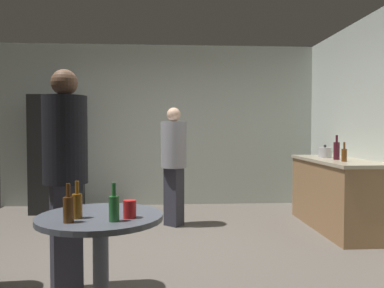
{
  "coord_description": "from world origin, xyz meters",
  "views": [
    {
      "loc": [
        0.11,
        -3.91,
        1.28
      ],
      "look_at": [
        0.39,
        0.44,
        1.12
      ],
      "focal_mm": 35.9,
      "sensor_mm": 36.0,
      "label": 1
    }
  ],
  "objects": [
    {
      "name": "wall_back",
      "position": [
        0.0,
        2.63,
        1.35
      ],
      "size": [
        5.32,
        0.06,
        2.7
      ],
      "primitive_type": "cube",
      "color": "beige",
      "rests_on": "ground_plane"
    },
    {
      "name": "beer_bottle_amber",
      "position": [
        -0.44,
        -1.53,
        0.82
      ],
      "size": [
        0.06,
        0.06,
        0.23
      ],
      "color": "#8C5919",
      "rests_on": "foreground_table"
    },
    {
      "name": "beer_bottle_on_counter",
      "position": [
        2.2,
        0.5,
        0.98
      ],
      "size": [
        0.06,
        0.06,
        0.23
      ],
      "color": "#593314",
      "rests_on": "kitchen_counter"
    },
    {
      "name": "ground_plane",
      "position": [
        0.0,
        0.0,
        -0.05
      ],
      "size": [
        5.2,
        5.2,
        0.1
      ],
      "primitive_type": "cube",
      "color": "#5B544C"
    },
    {
      "name": "beer_bottle_brown",
      "position": [
        -0.47,
        -1.64,
        0.82
      ],
      "size": [
        0.06,
        0.06,
        0.23
      ],
      "color": "#593314",
      "rests_on": "foreground_table"
    },
    {
      "name": "kettle",
      "position": [
        2.23,
        1.13,
        0.97
      ],
      "size": [
        0.24,
        0.17,
        0.18
      ],
      "color": "#B2B2B7",
      "rests_on": "kitchen_counter"
    },
    {
      "name": "wine_bottle_on_counter",
      "position": [
        2.23,
        0.78,
        1.02
      ],
      "size": [
        0.08,
        0.08,
        0.31
      ],
      "color": "#3F141E",
      "rests_on": "kitchen_counter"
    },
    {
      "name": "kitchen_counter",
      "position": [
        2.28,
        0.86,
        0.45
      ],
      "size": [
        0.64,
        1.73,
        0.9
      ],
      "color": "olive",
      "rests_on": "ground_plane"
    },
    {
      "name": "refrigerator",
      "position": [
        -1.61,
        2.2,
        0.9
      ],
      "size": [
        0.7,
        0.68,
        1.8
      ],
      "color": "black",
      "rests_on": "ground_plane"
    },
    {
      "name": "person_in_gray_shirt",
      "position": [
        0.19,
        1.17,
        0.91
      ],
      "size": [
        0.48,
        0.48,
        1.57
      ],
      "rotation": [
        0.0,
        0.0,
        -2.31
      ],
      "color": "#2D2D38",
      "rests_on": "ground_plane"
    },
    {
      "name": "foreground_table",
      "position": [
        -0.32,
        -1.44,
        0.63
      ],
      "size": [
        0.8,
        0.8,
        0.73
      ],
      "color": "#4C515B",
      "rests_on": "ground_plane"
    },
    {
      "name": "plastic_cup_red",
      "position": [
        -0.12,
        -1.54,
        0.79
      ],
      "size": [
        0.08,
        0.08,
        0.11
      ],
      "primitive_type": "cylinder",
      "color": "red",
      "rests_on": "foreground_table"
    },
    {
      "name": "person_in_black_shirt",
      "position": [
        -0.68,
        -0.87,
        1.02
      ],
      "size": [
        0.46,
        0.46,
        1.75
      ],
      "rotation": [
        0.0,
        0.0,
        -1.1
      ],
      "color": "#2D2D38",
      "rests_on": "ground_plane"
    },
    {
      "name": "beer_bottle_green",
      "position": [
        -0.21,
        -1.62,
        0.82
      ],
      "size": [
        0.06,
        0.06,
        0.23
      ],
      "color": "#26662D",
      "rests_on": "foreground_table"
    }
  ]
}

